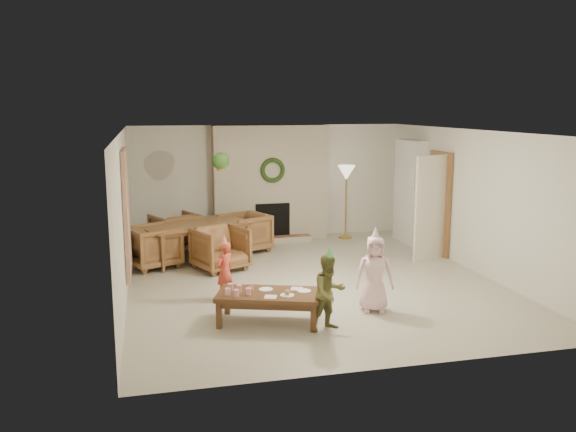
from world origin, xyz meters
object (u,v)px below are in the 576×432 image
object	(u,v)px
dining_table	(197,242)
child_pink	(374,274)
dining_chair_right	(245,233)
coffee_table_top	(268,295)
dining_chair_left	(154,246)
dining_chair_near	(220,249)
child_plaid	(329,293)
child_red	(225,271)
dining_chair_far	(175,232)

from	to	relation	value
dining_table	child_pink	world-z (taller)	child_pink
dining_table	dining_chair_right	world-z (taller)	dining_chair_right
coffee_table_top	dining_chair_left	bearing A→B (deg)	133.23
dining_chair_near	dining_chair_left	world-z (taller)	same
dining_chair_left	child_plaid	xyz separation A→B (m)	(2.19, -3.68, 0.12)
dining_table	dining_chair_right	distance (m)	1.10
dining_chair_near	child_plaid	xyz separation A→B (m)	(1.03, -3.23, 0.12)
child_red	child_pink	distance (m)	2.24
coffee_table_top	child_pink	size ratio (longest dim) A/B	1.25
coffee_table_top	child_red	xyz separation A→B (m)	(-0.46, 1.07, 0.06)
dining_chair_near	dining_chair_left	xyz separation A→B (m)	(-1.16, 0.45, 0.00)
dining_chair_near	dining_chair_left	size ratio (longest dim) A/B	1.00
dining_chair_far	dining_chair_right	xyz separation A→B (m)	(1.37, -0.36, 0.00)
dining_chair_near	child_pink	xyz separation A→B (m)	(1.87, -2.68, 0.16)
dining_table	dining_chair_near	size ratio (longest dim) A/B	2.34
dining_chair_left	child_pink	xyz separation A→B (m)	(3.04, -3.13, 0.16)
dining_table	dining_chair_near	world-z (taller)	dining_chair_near
dining_chair_far	child_red	xyz separation A→B (m)	(0.57, -3.34, 0.06)
dining_chair_left	child_red	xyz separation A→B (m)	(1.01, -2.17, 0.06)
child_plaid	child_pink	bearing A→B (deg)	15.78
dining_chair_left	dining_chair_right	distance (m)	1.98
dining_table	child_pink	xyz separation A→B (m)	(2.23, -3.49, 0.20)
dining_chair_right	child_plaid	world-z (taller)	child_plaid
dining_chair_far	dining_chair_left	distance (m)	1.25
dining_chair_near	child_red	distance (m)	1.73
dining_chair_far	child_red	distance (m)	3.39
coffee_table_top	child_pink	distance (m)	1.58
coffee_table_top	dining_chair_right	bearing A→B (deg)	103.96
dining_chair_left	coffee_table_top	distance (m)	3.56
dining_chair_left	child_red	size ratio (longest dim) A/B	0.94
child_red	child_pink	size ratio (longest dim) A/B	0.83
dining_chair_left	coffee_table_top	world-z (taller)	dining_chair_left
coffee_table_top	child_red	world-z (taller)	child_red
dining_chair_left	dining_chair_right	xyz separation A→B (m)	(1.81, 0.81, 0.00)
dining_table	dining_chair_far	distance (m)	0.88
dining_chair_right	child_plaid	distance (m)	4.50
dining_chair_left	child_red	world-z (taller)	child_red
child_red	child_pink	bearing A→B (deg)	115.22
dining_chair_near	child_red	world-z (taller)	child_red
dining_chair_right	child_plaid	xyz separation A→B (m)	(0.38, -4.49, 0.12)
coffee_table_top	child_plaid	distance (m)	0.85
dining_chair_near	dining_chair_far	xyz separation A→B (m)	(-0.72, 1.61, 0.00)
child_red	coffee_table_top	bearing A→B (deg)	73.65
dining_chair_right	child_red	bearing A→B (deg)	-38.98
dining_table	child_pink	distance (m)	4.14
child_pink	dining_chair_right	bearing A→B (deg)	122.06
coffee_table_top	child_red	size ratio (longest dim) A/B	1.51
dining_chair_left	child_plaid	distance (m)	4.28
child_red	child_pink	world-z (taller)	child_pink
dining_table	dining_chair_right	xyz separation A→B (m)	(1.01, 0.45, 0.04)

